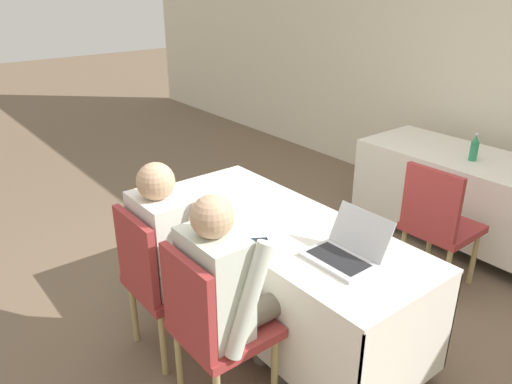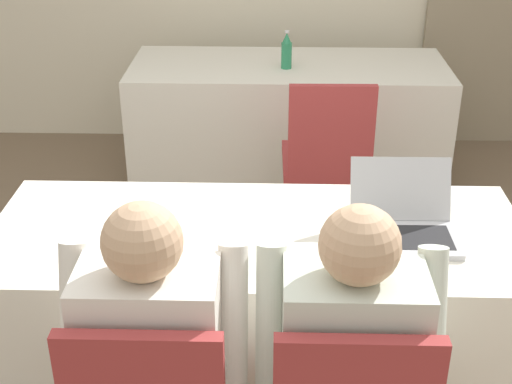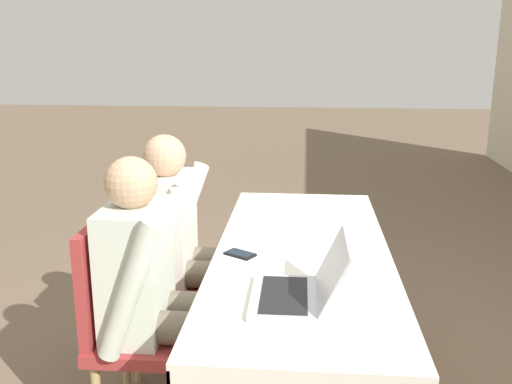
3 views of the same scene
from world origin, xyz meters
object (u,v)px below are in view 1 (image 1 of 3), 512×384
cell_phone (257,242)px  person_white_shirt (229,288)px  water_bottle (474,148)px  person_checkered_shirt (174,246)px  laptop (345,251)px  chair_far_spare (438,221)px  chair_near_left (160,276)px  chair_near_right (212,323)px

cell_phone → person_white_shirt: (0.18, -0.31, -0.07)m
water_bottle → person_checkered_shirt: bearing=-98.8°
laptop → person_checkered_shirt: bearing=-143.9°
laptop → chair_far_spare: (-0.17, 1.14, -0.26)m
cell_phone → person_checkered_shirt: bearing=-106.3°
cell_phone → water_bottle: size_ratio=0.66×
water_bottle → chair_near_left: bearing=-98.4°
chair_near_left → chair_near_right: size_ratio=1.00×
chair_near_left → person_checkered_shirt: size_ratio=0.78×
cell_phone → chair_far_spare: (0.23, 1.39, -0.23)m
chair_near_left → cell_phone: bearing=-129.7°
water_bottle → chair_near_right: (0.15, -2.52, -0.32)m
laptop → chair_far_spare: bearing=98.2°
laptop → water_bottle: 1.90m
water_bottle → person_white_shirt: size_ratio=0.18×
person_checkered_shirt → person_white_shirt: same height
water_bottle → person_checkered_shirt: 2.45m
laptop → person_checkered_shirt: person_checkered_shirt is taller
water_bottle → chair_far_spare: 0.81m
chair_near_right → chair_far_spare: same height
chair_far_spare → person_checkered_shirt: 1.80m
cell_phone → chair_near_left: (-0.35, -0.42, -0.23)m
chair_far_spare → person_white_shirt: size_ratio=0.78×
chair_near_left → person_white_shirt: (0.52, 0.10, 0.16)m
cell_phone → person_white_shirt: bearing=-29.1°
laptop → cell_phone: 0.48m
water_bottle → chair_near_left: water_bottle is taller
chair_far_spare → person_checkered_shirt: (-0.58, -1.70, 0.16)m
chair_near_right → person_checkered_shirt: person_checkered_shirt is taller
cell_phone → person_white_shirt: 0.36m
cell_phone → person_checkered_shirt: (-0.35, -0.31, -0.07)m
cell_phone → chair_far_spare: chair_far_spare is taller
water_bottle → person_checkered_shirt: person_checkered_shirt is taller
chair_far_spare → person_white_shirt: (-0.06, -1.70, 0.16)m
cell_phone → person_checkered_shirt: size_ratio=0.12×
water_bottle → person_checkered_shirt: (-0.37, -2.42, -0.16)m
chair_near_left → chair_near_right: same height
chair_near_left → water_bottle: bearing=-98.4°
chair_near_right → person_white_shirt: bearing=-90.0°
person_white_shirt → chair_near_right: bearing=90.0°
chair_near_left → chair_far_spare: size_ratio=1.00×
water_bottle → chair_near_right: 2.55m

